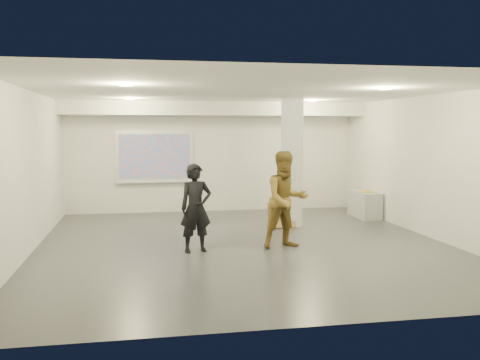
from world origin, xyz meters
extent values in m
cube|color=#383A3F|center=(0.00, 0.00, 0.00)|extent=(8.00, 9.00, 0.01)
cube|color=white|center=(0.00, 0.00, 3.00)|extent=(8.00, 9.00, 0.01)
cube|color=silver|center=(0.00, 4.50, 1.50)|extent=(8.00, 0.01, 3.00)
cube|color=silver|center=(0.00, -4.50, 1.50)|extent=(8.00, 0.01, 3.00)
cube|color=silver|center=(-4.00, 0.00, 1.50)|extent=(0.01, 9.00, 3.00)
cube|color=silver|center=(4.00, 0.00, 1.50)|extent=(0.01, 9.00, 3.00)
cube|color=silver|center=(0.00, 3.95, 2.82)|extent=(8.00, 1.10, 0.36)
cylinder|color=#EBE585|center=(-2.20, 2.50, 2.98)|extent=(0.22, 0.22, 0.02)
cylinder|color=#EBE585|center=(2.20, 2.50, 2.98)|extent=(0.22, 0.22, 0.02)
cylinder|color=#EBE585|center=(-2.20, -1.50, 2.98)|extent=(0.22, 0.22, 0.02)
cylinder|color=#EBE585|center=(2.20, -1.50, 2.98)|extent=(0.22, 0.22, 0.02)
cylinder|color=silver|center=(1.50, 1.80, 1.50)|extent=(0.52, 0.52, 3.00)
cube|color=silver|center=(-1.60, 4.46, 1.55)|extent=(2.10, 0.06, 1.40)
cube|color=#0065C9|center=(-1.60, 4.42, 1.55)|extent=(1.90, 0.01, 1.20)
cube|color=silver|center=(-1.60, 4.40, 0.85)|extent=(2.10, 0.08, 0.04)
cube|color=#A1A5A7|center=(3.72, 2.67, 0.34)|extent=(0.49, 1.16, 0.68)
cube|color=white|center=(3.71, 2.63, 0.69)|extent=(0.28, 0.34, 0.02)
cube|color=gold|center=(3.69, 2.50, 0.69)|extent=(0.25, 0.33, 0.03)
cube|color=olive|center=(1.19, 1.82, 0.28)|extent=(0.53, 0.22, 0.56)
cube|color=olive|center=(1.25, 1.62, 0.31)|extent=(0.58, 0.26, 0.62)
imported|color=black|center=(-0.99, -0.46, 0.82)|extent=(0.67, 0.51, 1.65)
imported|color=olive|center=(0.75, -0.41, 0.93)|extent=(1.01, 0.84, 1.87)
camera|label=1|loc=(-2.00, -10.24, 2.28)|focal=40.00mm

